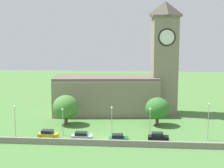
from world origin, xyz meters
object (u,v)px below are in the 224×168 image
Objects in this scene: car_black at (158,137)px; streetlamp_east_end at (208,116)px; church at (123,84)px; car_silver at (82,136)px; car_green at (118,138)px; streetlamp_west_mid at (63,117)px; streetlamp_east_mid at (150,118)px; tree_riverside_west at (66,107)px; tree_riverside_east at (157,108)px; streetlamp_west_end at (15,116)px; car_yellow at (48,134)px; streetlamp_central at (112,117)px.

car_black is 11.31m from streetlamp_east_end.
car_silver is at bearing -106.29° from church.
car_green is at bearing -169.72° from streetlamp_east_end.
church is at bearing 61.37° from streetlamp_west_mid.
streetlamp_west_mid is at bearing 173.16° from car_black.
car_silver is (-7.12, -24.37, -7.14)m from church.
church is at bearing 107.32° from streetlamp_east_mid.
car_silver is 14.67m from streetlamp_east_mid.
tree_riverside_west is 21.82m from tree_riverside_east.
car_silver is 0.61× the size of tree_riverside_west.
church reaches higher than streetlamp_west_end.
tree_riverside_west reaches higher than car_black.
car_silver is 20.77m from tree_riverside_east.
car_green is 0.60× the size of streetlamp_west_end.
church is at bearing 59.09° from car_yellow.
tree_riverside_west reaches higher than streetlamp_east_mid.
streetlamp_east_end is (10.31, 2.01, 4.20)m from car_black.
streetlamp_east_end is at bearing -46.11° from tree_riverside_east.
car_silver is (7.25, -0.36, -0.08)m from car_yellow.
car_green is at bearing -60.84° from streetlamp_central.
streetlamp_east_end is (18.37, 3.33, 4.27)m from car_green.
streetlamp_west_mid is (-4.62, 2.86, 3.25)m from car_silver.
tree_riverside_west reaches higher than streetlamp_central.
car_silver is at bearing -31.72° from streetlamp_west_mid.
car_green is at bearing -17.06° from streetlamp_west_mid.
car_yellow is at bearing -6.49° from streetlamp_west_end.
church is 24.82m from streetlamp_west_mid.
streetlamp_east_mid is (6.41, 3.05, 3.62)m from car_green.
streetlamp_east_mid is (18.67, -0.71, 0.38)m from streetlamp_west_mid.
church is 14.98m from tree_riverside_east.
car_green is 4.92m from streetlamp_central.
car_silver is 0.65× the size of streetlamp_east_mid.
car_black is 0.70× the size of streetlamp_west_mid.
car_silver is 15.09m from streetlamp_west_end.
car_yellow is at bearing -179.86° from car_black.
streetlamp_central is at bearing 17.71° from car_silver.
streetlamp_west_end is 40.62m from streetlamp_east_end.
streetlamp_east_mid is (6.93, -22.23, -3.51)m from church.
streetlamp_west_mid is 30.66m from streetlamp_east_end.
car_yellow is 0.70× the size of streetlamp_west_mid.
car_silver is at bearing -63.40° from tree_riverside_west.
car_yellow is 0.62× the size of streetlamp_central.
church is 5.05× the size of streetlamp_east_mid.
tree_riverside_east is at bearing 20.97° from streetlamp_west_end.
streetlamp_central is 8.00m from streetlamp_east_mid.
car_yellow is 0.97× the size of car_silver.
tree_riverside_west is at bearing 116.60° from car_silver.
church is 18.51m from tree_riverside_west.
streetlamp_west_end is (-14.58, 1.20, 3.70)m from car_silver.
car_yellow is 22.96m from car_black.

